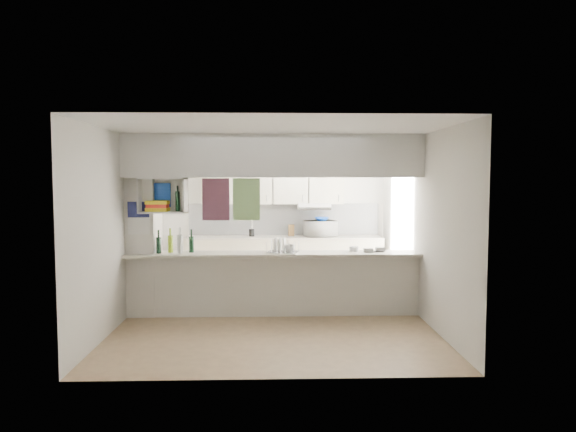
{
  "coord_description": "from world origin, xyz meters",
  "views": [
    {
      "loc": [
        -0.01,
        -7.34,
        1.96
      ],
      "look_at": [
        0.22,
        0.5,
        1.41
      ],
      "focal_mm": 32.0,
      "sensor_mm": 36.0,
      "label": 1
    }
  ],
  "objects_px": {
    "microwave": "(321,229)",
    "bowl": "(322,219)",
    "dish_rack": "(283,246)",
    "wine_bottles": "(175,244)"
  },
  "relations": [
    {
      "from": "microwave",
      "to": "dish_rack",
      "type": "height_order",
      "value": "microwave"
    },
    {
      "from": "bowl",
      "to": "dish_rack",
      "type": "bearing_deg",
      "value": -110.38
    },
    {
      "from": "bowl",
      "to": "dish_rack",
      "type": "distance_m",
      "value": 2.19
    },
    {
      "from": "dish_rack",
      "to": "bowl",
      "type": "bearing_deg",
      "value": 82.42
    },
    {
      "from": "bowl",
      "to": "dish_rack",
      "type": "height_order",
      "value": "bowl"
    },
    {
      "from": "microwave",
      "to": "wine_bottles",
      "type": "bearing_deg",
      "value": 25.3
    },
    {
      "from": "bowl",
      "to": "wine_bottles",
      "type": "bearing_deg",
      "value": -138.74
    },
    {
      "from": "microwave",
      "to": "bowl",
      "type": "distance_m",
      "value": 0.19
    },
    {
      "from": "dish_rack",
      "to": "microwave",
      "type": "bearing_deg",
      "value": 83.18
    },
    {
      "from": "microwave",
      "to": "wine_bottles",
      "type": "xyz_separation_m",
      "value": [
        -2.28,
        -2.05,
        -0.02
      ]
    }
  ]
}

